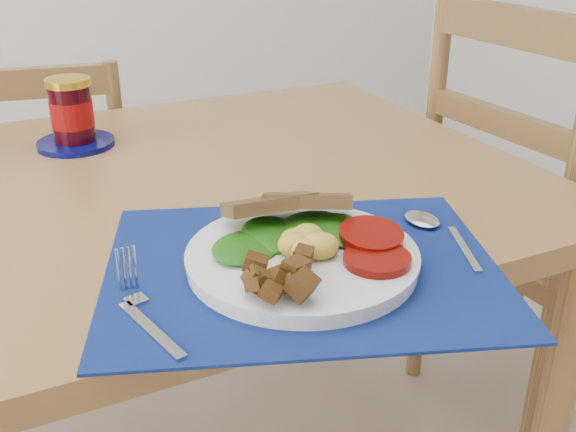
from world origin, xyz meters
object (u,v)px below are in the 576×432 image
(chair_far, at_px, (55,187))
(jam_on_saucer, at_px, (72,117))
(chair_end, at_px, (531,183))
(breakfast_plate, at_px, (300,253))

(chair_far, xyz_separation_m, jam_on_saucer, (0.02, -0.37, 0.28))
(chair_far, height_order, jam_on_saucer, chair_far)
(chair_end, relative_size, breakfast_plate, 4.27)
(chair_far, relative_size, breakfast_plate, 3.65)
(chair_end, relative_size, jam_on_saucer, 8.58)
(chair_far, relative_size, jam_on_saucer, 7.35)
(chair_far, height_order, chair_end, chair_end)
(chair_far, distance_m, breakfast_plate, 1.01)
(breakfast_plate, height_order, jam_on_saucer, jam_on_saucer)
(chair_far, distance_m, chair_end, 1.11)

